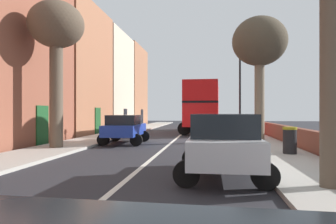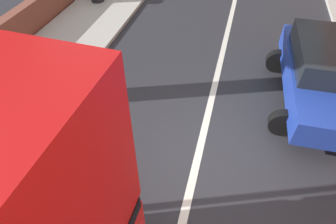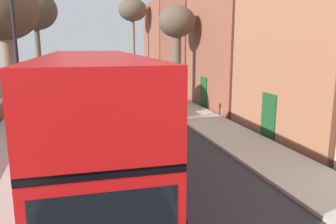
{
  "view_description": "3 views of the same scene",
  "coord_description": "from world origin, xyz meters",
  "px_view_note": "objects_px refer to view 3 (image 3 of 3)",
  "views": [
    {
      "loc": [
        2.11,
        -18.84,
        1.77
      ],
      "look_at": [
        -0.72,
        2.43,
        1.76
      ],
      "focal_mm": 32.56,
      "sensor_mm": 36.0,
      "label": 1
    },
    {
      "loc": [
        -0.31,
        3.67,
        4.88
      ],
      "look_at": [
        0.54,
        0.53,
        1.63
      ],
      "focal_mm": 29.87,
      "sensor_mm": 36.0,
      "label": 2
    },
    {
      "loc": [
        2.25,
        17.21,
        4.37
      ],
      "look_at": [
        -1.03,
        5.89,
        1.93
      ],
      "focal_mm": 35.44,
      "sensor_mm": 36.0,
      "label": 3
    }
  ],
  "objects_px": {
    "parked_car_blue_left_2": "(154,101)",
    "lamppost_right": "(17,58)",
    "parked_car_grey_right_3": "(70,76)",
    "street_tree_right_1": "(4,12)",
    "double_decker_bus": "(94,114)",
    "street_tree_left_2": "(133,12)",
    "parked_car_silver_right_0": "(69,86)",
    "street_tree_right_3": "(35,12)",
    "street_tree_left_0": "(177,27)",
    "litter_bin_right": "(26,100)"
  },
  "relations": [
    {
      "from": "double_decker_bus",
      "to": "street_tree_left_0",
      "type": "distance_m",
      "value": 14.91
    },
    {
      "from": "street_tree_left_0",
      "to": "street_tree_left_2",
      "type": "height_order",
      "value": "street_tree_left_2"
    },
    {
      "from": "street_tree_left_0",
      "to": "street_tree_right_1",
      "type": "height_order",
      "value": "street_tree_right_1"
    },
    {
      "from": "street_tree_right_1",
      "to": "lamppost_right",
      "type": "relative_size",
      "value": 1.16
    },
    {
      "from": "parked_car_blue_left_2",
      "to": "street_tree_right_1",
      "type": "xyz_separation_m",
      "value": [
        7.62,
        2.16,
        4.89
      ]
    },
    {
      "from": "street_tree_left_0",
      "to": "lamppost_right",
      "type": "relative_size",
      "value": 1.08
    },
    {
      "from": "litter_bin_right",
      "to": "street_tree_left_2",
      "type": "bearing_deg",
      "value": -125.05
    },
    {
      "from": "parked_car_grey_right_3",
      "to": "parked_car_blue_left_2",
      "type": "bearing_deg",
      "value": 106.3
    },
    {
      "from": "litter_bin_right",
      "to": "street_tree_left_0",
      "type": "bearing_deg",
      "value": 175.12
    },
    {
      "from": "parked_car_silver_right_0",
      "to": "street_tree_right_3",
      "type": "bearing_deg",
      "value": -27.99
    },
    {
      "from": "parked_car_silver_right_0",
      "to": "street_tree_right_1",
      "type": "xyz_separation_m",
      "value": [
        2.62,
        10.35,
        4.84
      ]
    },
    {
      "from": "street_tree_right_1",
      "to": "street_tree_left_2",
      "type": "distance_m",
      "value": 22.44
    },
    {
      "from": "street_tree_left_2",
      "to": "street_tree_right_3",
      "type": "distance_m",
      "value": 12.71
    },
    {
      "from": "parked_car_grey_right_3",
      "to": "parked_car_silver_right_0",
      "type": "bearing_deg",
      "value": 89.99
    },
    {
      "from": "double_decker_bus",
      "to": "street_tree_left_2",
      "type": "height_order",
      "value": "street_tree_left_2"
    },
    {
      "from": "parked_car_blue_left_2",
      "to": "street_tree_right_3",
      "type": "xyz_separation_m",
      "value": [
        7.25,
        -9.39,
        5.9
      ]
    },
    {
      "from": "street_tree_left_0",
      "to": "litter_bin_right",
      "type": "bearing_deg",
      "value": -4.88
    },
    {
      "from": "street_tree_right_1",
      "to": "litter_bin_right",
      "type": "xyz_separation_m",
      "value": [
        0.18,
        -6.07,
        -5.15
      ]
    },
    {
      "from": "parked_car_silver_right_0",
      "to": "street_tree_left_0",
      "type": "height_order",
      "value": "street_tree_left_0"
    },
    {
      "from": "parked_car_blue_left_2",
      "to": "litter_bin_right",
      "type": "distance_m",
      "value": 8.73
    },
    {
      "from": "parked_car_grey_right_3",
      "to": "street_tree_left_2",
      "type": "distance_m",
      "value": 9.88
    },
    {
      "from": "street_tree_right_1",
      "to": "street_tree_right_3",
      "type": "height_order",
      "value": "street_tree_right_3"
    },
    {
      "from": "parked_car_blue_left_2",
      "to": "double_decker_bus",
      "type": "bearing_deg",
      "value": 67.07
    },
    {
      "from": "lamppost_right",
      "to": "parked_car_blue_left_2",
      "type": "bearing_deg",
      "value": -142.27
    },
    {
      "from": "street_tree_left_2",
      "to": "parked_car_blue_left_2",
      "type": "bearing_deg",
      "value": 83.43
    },
    {
      "from": "parked_car_silver_right_0",
      "to": "parked_car_blue_left_2",
      "type": "bearing_deg",
      "value": 121.37
    },
    {
      "from": "parked_car_blue_left_2",
      "to": "lamppost_right",
      "type": "bearing_deg",
      "value": 37.73
    },
    {
      "from": "street_tree_right_1",
      "to": "litter_bin_right",
      "type": "distance_m",
      "value": 7.96
    },
    {
      "from": "parked_car_blue_left_2",
      "to": "street_tree_right_3",
      "type": "bearing_deg",
      "value": -52.34
    },
    {
      "from": "lamppost_right",
      "to": "litter_bin_right",
      "type": "xyz_separation_m",
      "value": [
        1.0,
        -9.18,
        -3.16
      ]
    },
    {
      "from": "parked_car_silver_right_0",
      "to": "street_tree_left_2",
      "type": "relative_size",
      "value": 0.43
    },
    {
      "from": "parked_car_silver_right_0",
      "to": "parked_car_grey_right_3",
      "type": "relative_size",
      "value": 0.88
    },
    {
      "from": "parked_car_silver_right_0",
      "to": "street_tree_left_0",
      "type": "relative_size",
      "value": 0.57
    },
    {
      "from": "street_tree_right_3",
      "to": "lamppost_right",
      "type": "bearing_deg",
      "value": 91.76
    },
    {
      "from": "parked_car_silver_right_0",
      "to": "street_tree_left_2",
      "type": "height_order",
      "value": "street_tree_left_2"
    },
    {
      "from": "street_tree_left_0",
      "to": "lamppost_right",
      "type": "bearing_deg",
      "value": 41.92
    },
    {
      "from": "litter_bin_right",
      "to": "street_tree_right_3",
      "type": "bearing_deg",
      "value": -95.73
    },
    {
      "from": "double_decker_bus",
      "to": "lamppost_right",
      "type": "height_order",
      "value": "lamppost_right"
    },
    {
      "from": "parked_car_blue_left_2",
      "to": "street_tree_left_0",
      "type": "bearing_deg",
      "value": -128.86
    },
    {
      "from": "double_decker_bus",
      "to": "street_tree_right_3",
      "type": "height_order",
      "value": "street_tree_right_3"
    },
    {
      "from": "double_decker_bus",
      "to": "street_tree_right_1",
      "type": "xyz_separation_m",
      "value": [
        3.42,
        -7.77,
        3.45
      ]
    },
    {
      "from": "parked_car_blue_left_2",
      "to": "street_tree_left_2",
      "type": "relative_size",
      "value": 0.44
    },
    {
      "from": "parked_car_blue_left_2",
      "to": "lamppost_right",
      "type": "height_order",
      "value": "lamppost_right"
    },
    {
      "from": "parked_car_grey_right_3",
      "to": "street_tree_right_1",
      "type": "xyz_separation_m",
      "value": [
        2.62,
        19.24,
        4.86
      ]
    },
    {
      "from": "parked_car_blue_left_2",
      "to": "street_tree_left_0",
      "type": "relative_size",
      "value": 0.59
    },
    {
      "from": "double_decker_bus",
      "to": "street_tree_right_3",
      "type": "distance_m",
      "value": 20.06
    },
    {
      "from": "street_tree_left_0",
      "to": "street_tree_right_3",
      "type": "bearing_deg",
      "value": -33.21
    },
    {
      "from": "parked_car_silver_right_0",
      "to": "parked_car_blue_left_2",
      "type": "distance_m",
      "value": 9.6
    },
    {
      "from": "double_decker_bus",
      "to": "street_tree_right_1",
      "type": "distance_m",
      "value": 9.16
    },
    {
      "from": "parked_car_blue_left_2",
      "to": "parked_car_grey_right_3",
      "type": "distance_m",
      "value": 17.8
    }
  ]
}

